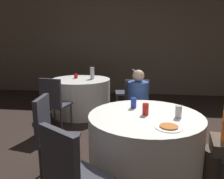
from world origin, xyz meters
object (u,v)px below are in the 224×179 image
object	(u,v)px
chair_near_north	(137,105)
chair_near_west	(51,130)
chair_far_south	(54,100)
person_blue_shirt	(138,109)
pizza_plate_near	(169,127)
chair_far_east	(130,88)
table_far	(81,96)
soda_can_blue	(134,103)
chair_near_southwest	(70,174)
table_near	(144,147)
bottle_far	(92,73)
soda_can_red	(146,109)
soda_can_silver	(178,112)

from	to	relation	value
chair_near_north	chair_near_west	xyz separation A→B (m)	(-0.92, -1.12, 0.00)
chair_far_south	person_blue_shirt	bearing A→B (deg)	-1.61
pizza_plate_near	chair_far_east	bearing A→B (deg)	100.18
table_far	chair_far_east	size ratio (longest dim) A/B	1.33
soda_can_blue	chair_near_southwest	bearing A→B (deg)	-111.31
table_near	bottle_far	xyz separation A→B (m)	(-1.05, 2.21, 0.49)
table_near	chair_far_east	size ratio (longest dim) A/B	1.31
chair_far_east	soda_can_red	bearing A→B (deg)	177.82
chair_far_south	soda_can_silver	xyz separation A→B (m)	(1.81, -1.18, 0.25)
table_near	person_blue_shirt	bearing A→B (deg)	95.65
chair_near_west	soda_can_blue	xyz separation A→B (m)	(0.88, 0.33, 0.25)
table_near	table_far	xyz separation A→B (m)	(-1.30, 2.15, 0.00)
chair_far_east	chair_far_south	bearing A→B (deg)	125.36
chair_near_southwest	soda_can_silver	size ratio (longest dim) A/B	7.59
chair_near_north	chair_far_south	distance (m)	1.39
chair_far_south	soda_can_blue	distance (m)	1.64
table_near	soda_can_blue	world-z (taller)	soda_can_blue
chair_near_north	soda_can_silver	size ratio (longest dim) A/B	7.59
pizza_plate_near	soda_can_blue	xyz separation A→B (m)	(-0.33, 0.57, 0.05)
chair_near_west	soda_can_red	size ratio (longest dim) A/B	7.59
chair_near_southwest	person_blue_shirt	size ratio (longest dim) A/B	0.84
table_near	bottle_far	world-z (taller)	bottle_far
soda_can_silver	bottle_far	xyz separation A→B (m)	(-1.38, 2.26, 0.06)
person_blue_shirt	table_near	bearing A→B (deg)	90.00
chair_near_west	table_far	bearing A→B (deg)	-178.54
chair_far_east	bottle_far	xyz separation A→B (m)	(-0.78, -0.10, 0.31)
table_near	soda_can_blue	distance (m)	0.51
table_far	pizza_plate_near	bearing A→B (deg)	-58.96
chair_far_east	bottle_far	distance (m)	0.84
chair_far_east	table_far	bearing A→B (deg)	90.00
chair_near_southwest	soda_can_blue	distance (m)	1.19
chair_near_west	soda_can_silver	distance (m)	1.37
soda_can_blue	bottle_far	distance (m)	2.18
chair_near_north	soda_can_blue	size ratio (longest dim) A/B	7.59
person_blue_shirt	chair_near_north	bearing A→B (deg)	-90.00
chair_near_west	chair_far_south	bearing A→B (deg)	-165.00
person_blue_shirt	soda_can_silver	bearing A→B (deg)	109.09
table_far	soda_can_silver	size ratio (longest dim) A/B	10.12
chair_far_east	chair_near_southwest	bearing A→B (deg)	165.95
table_near	chair_near_north	xyz separation A→B (m)	(-0.10, 1.02, 0.18)
chair_near_west	table_near	bearing A→B (deg)	90.00
chair_far_south	chair_near_west	bearing A→B (deg)	-59.04
chair_near_southwest	pizza_plate_near	xyz separation A→B (m)	(0.76, 0.52, 0.20)
soda_can_silver	soda_can_red	bearing A→B (deg)	171.04
chair_far_south	bottle_far	size ratio (longest dim) A/B	3.80
pizza_plate_near	soda_can_silver	bearing A→B (deg)	65.92
chair_near_north	chair_near_southwest	bearing A→B (deg)	70.58
chair_far_south	person_blue_shirt	world-z (taller)	person_blue_shirt
chair_near_west	chair_near_southwest	xyz separation A→B (m)	(0.46, -0.75, 0.00)
chair_near_north	bottle_far	xyz separation A→B (m)	(-0.95, 1.19, 0.31)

